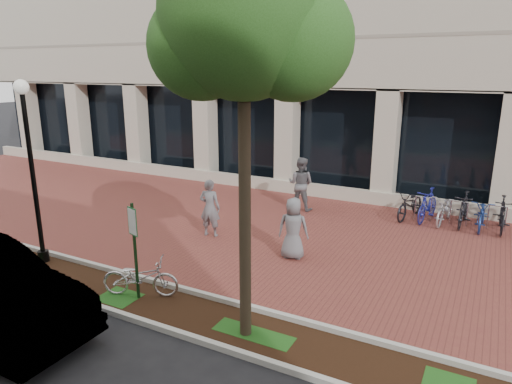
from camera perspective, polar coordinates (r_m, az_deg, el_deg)
The scene contains 13 objects.
ground at distance 14.18m, azimuth 3.04°, elevation -5.17°, with size 120.00×120.00×0.00m, color black.
brick_plaza at distance 14.18m, azimuth 3.04°, elevation -5.15°, with size 40.00×9.00×0.01m, color brown.
planting_strip at distance 10.09m, azimuth -10.04°, elevation -14.31°, with size 40.00×1.50×0.01m, color black.
curb_plaza_side at distance 10.58m, azimuth -7.52°, elevation -12.37°, with size 40.00×0.12×0.12m, color beige.
curb_street_side at distance 9.57m, azimuth -12.90°, elevation -15.86°, with size 40.00×0.12×0.12m, color beige.
parking_sign at distance 10.13m, azimuth -15.03°, elevation -5.64°, with size 0.34×0.07×2.21m.
lamppost at distance 12.69m, azimuth -26.27°, elevation 3.19°, with size 0.36×0.36×4.68m.
street_tree at distance 7.78m, azimuth -1.17°, elevation 19.94°, with size 3.31×2.75×7.15m.
locked_bicycle at distance 10.62m, azimuth -14.25°, elevation -10.28°, with size 0.60×1.72×0.90m, color silver.
pedestrian_left at distance 13.75m, azimuth -5.78°, elevation -2.00°, with size 0.64×0.42×1.77m, color slate.
pedestrian_mid at distance 16.33m, azimuth 5.60°, elevation 1.04°, with size 0.93×0.72×1.91m, color slate.
pedestrian_right at distance 12.15m, azimuth 4.67°, elevation -4.56°, with size 0.82×0.53×1.68m, color slate.
bike_rack_cluster at distance 16.12m, azimuth 23.47°, elevation -1.98°, with size 3.57×1.97×1.09m.
Camera 1 is at (5.54, -12.08, 4.94)m, focal length 32.00 mm.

